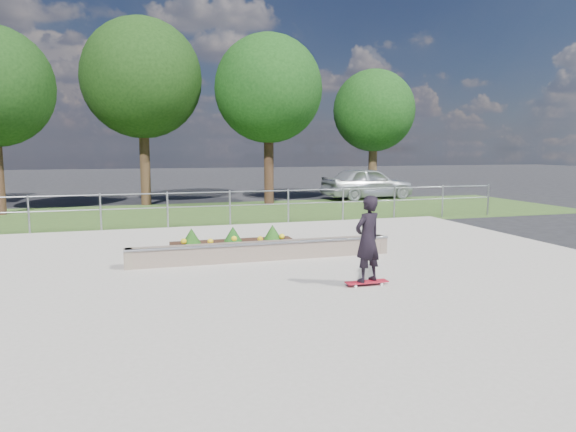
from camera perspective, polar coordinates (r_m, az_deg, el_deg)
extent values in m
plane|color=black|center=(9.86, 1.39, -7.49)|extent=(120.00, 120.00, 0.00)
cube|color=#304C1E|center=(20.43, -8.18, 0.28)|extent=(30.00, 8.00, 0.02)
cube|color=#A49D92|center=(9.85, 1.39, -7.32)|extent=(15.00, 15.00, 0.06)
cylinder|color=#919498|center=(16.95, -26.85, 0.08)|extent=(0.06, 0.06, 1.20)
cylinder|color=#989BA0|center=(16.70, -20.09, 0.33)|extent=(0.06, 0.06, 1.20)
cylinder|color=#9C9EA4|center=(16.70, -13.23, 0.59)|extent=(0.06, 0.06, 1.20)
cylinder|color=#94989C|center=(16.93, -6.46, 0.83)|extent=(0.06, 0.06, 1.20)
cylinder|color=#999CA2|center=(17.39, 0.04, 1.06)|extent=(0.06, 0.06, 1.20)
cylinder|color=#92969A|center=(18.06, 6.13, 1.25)|extent=(0.06, 0.06, 1.20)
cylinder|color=gray|center=(18.92, 11.73, 1.42)|extent=(0.06, 0.06, 1.20)
cylinder|color=#92959A|center=(19.94, 16.80, 1.56)|extent=(0.06, 0.06, 1.20)
cylinder|color=gray|center=(21.11, 21.34, 1.68)|extent=(0.06, 0.06, 1.20)
cylinder|color=gray|center=(16.88, -6.49, 2.69)|extent=(20.00, 0.04, 0.04)
cylinder|color=gray|center=(16.92, -6.47, 1.17)|extent=(20.00, 0.04, 0.04)
cylinder|color=#332114|center=(24.08, -15.59, 5.17)|extent=(0.44, 0.44, 3.38)
sphere|color=black|center=(24.26, -15.93, 14.50)|extent=(5.25, 5.25, 5.25)
cylinder|color=black|center=(23.83, -2.14, 5.14)|extent=(0.44, 0.44, 3.15)
sphere|color=black|center=(23.96, -2.19, 13.96)|extent=(4.90, 4.90, 4.90)
cylinder|color=#382816|center=(27.34, 9.37, 4.88)|extent=(0.44, 0.44, 2.70)
sphere|color=black|center=(27.38, 9.51, 11.48)|extent=(4.20, 4.20, 4.20)
cube|color=brown|center=(11.61, -2.78, -3.89)|extent=(6.00, 0.40, 0.40)
cylinder|color=gray|center=(11.38, -2.55, -3.09)|extent=(6.00, 0.06, 0.06)
cube|color=#675B4C|center=(11.29, -17.27, -4.54)|extent=(0.15, 0.42, 0.40)
cube|color=brown|center=(12.61, 10.14, -3.09)|extent=(0.15, 0.42, 0.40)
cube|color=black|center=(12.39, -5.91, -3.55)|extent=(3.00, 1.20, 0.25)
sphere|color=yellow|center=(12.29, -11.52, -2.78)|extent=(0.14, 0.14, 0.14)
sphere|color=yellow|center=(12.16, -8.61, -2.82)|extent=(0.14, 0.14, 0.14)
sphere|color=yellow|center=(12.45, -6.01, -2.53)|extent=(0.14, 0.14, 0.14)
sphere|color=gold|center=(12.38, -3.10, -2.56)|extent=(0.14, 0.14, 0.14)
sphere|color=yellow|center=(12.72, -0.68, -2.28)|extent=(0.14, 0.14, 0.14)
cone|color=#194413|center=(12.44, -10.68, -2.16)|extent=(0.44, 0.44, 0.36)
cone|color=#164915|center=(12.58, -6.14, -1.97)|extent=(0.44, 0.44, 0.36)
cone|color=#1C4B15|center=(12.80, -1.73, -1.77)|extent=(0.44, 0.44, 0.36)
cylinder|color=silver|center=(9.39, 7.52, -7.79)|extent=(0.05, 0.03, 0.05)
cylinder|color=white|center=(9.54, 7.08, -7.52)|extent=(0.05, 0.03, 0.05)
cylinder|color=silver|center=(9.60, 10.38, -7.49)|extent=(0.05, 0.03, 0.05)
cylinder|color=silver|center=(9.76, 9.90, -7.24)|extent=(0.05, 0.03, 0.05)
cylinder|color=#9F9FA4|center=(9.46, 7.30, -7.50)|extent=(0.02, 0.18, 0.02)
cylinder|color=gray|center=(9.68, 10.14, -7.21)|extent=(0.02, 0.18, 0.02)
cube|color=#A31424|center=(9.56, 8.74, -7.24)|extent=(0.80, 0.21, 0.02)
imported|color=black|center=(9.39, 8.84, -2.53)|extent=(0.67, 0.57, 1.58)
imported|color=#AFB3B9|center=(26.47, 8.82, 3.64)|extent=(4.97, 2.50, 1.62)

